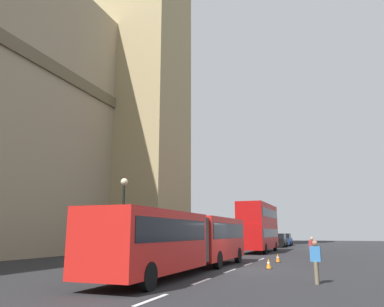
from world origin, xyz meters
The scene contains 11 objects.
ground_plane centered at (0.00, 0.00, 0.00)m, with size 160.00×160.00×0.00m, color #262628.
lane_centre_marking centered at (-3.26, 0.00, 0.01)m, with size 25.20×0.16×0.01m.
articulated_bus centered at (-2.21, 1.99, 1.74)m, with size 16.11×2.54×2.90m.
double_decker_bus centered at (18.43, 2.00, 2.71)m, with size 10.33×2.54×4.90m.
sedan_lead centered at (33.24, 1.92, 0.91)m, with size 4.40×1.86×1.85m.
sedan_trailing centered at (39.18, 1.83, 0.91)m, with size 4.40×1.86×1.85m.
traffic_cone_west centered at (0.89, -1.75, 0.28)m, with size 0.36×0.36×0.58m.
traffic_cone_middle centered at (5.80, -1.59, 0.28)m, with size 0.36×0.36×0.58m.
street_lamp centered at (-1.25, 6.50, 3.06)m, with size 0.44×0.44×5.27m.
pedestrian_near_cones centered at (-4.72, -4.57, 0.91)m, with size 0.36×0.42×1.69m.
pedestrian_by_kerb centered at (7.90, -3.79, 0.91)m, with size 0.45×0.45×1.69m.
Camera 1 is at (-20.82, -5.33, 2.00)m, focal length 34.49 mm.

